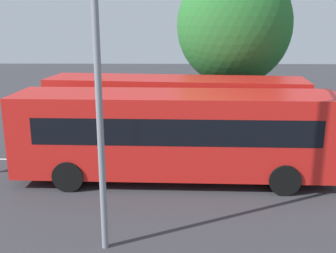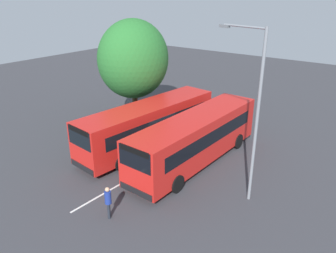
# 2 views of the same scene
# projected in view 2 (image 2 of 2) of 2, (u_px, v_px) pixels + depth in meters

# --- Properties ---
(ground_plane) EXTENTS (76.33, 76.33, 0.00)m
(ground_plane) POSITION_uv_depth(u_px,v_px,m) (172.00, 155.00, 22.40)
(ground_plane) COLOR #38383D
(bus_far_left) EXTENTS (11.24, 3.54, 3.10)m
(bus_far_left) POSITION_uv_depth(u_px,v_px,m) (149.00, 124.00, 22.90)
(bus_far_left) COLOR red
(bus_far_left) RESTS_ON ground
(bus_center_left) EXTENTS (11.12, 2.82, 3.10)m
(bus_center_left) POSITION_uv_depth(u_px,v_px,m) (196.00, 137.00, 20.80)
(bus_center_left) COLOR red
(bus_center_left) RESTS_ON ground
(pedestrian) EXTENTS (0.45, 0.45, 1.70)m
(pedestrian) POSITION_uv_depth(u_px,v_px,m) (108.00, 200.00, 15.81)
(pedestrian) COLOR #232833
(pedestrian) RESTS_ON ground
(street_lamp) EXTENTS (0.89, 2.76, 8.80)m
(street_lamp) POSITION_uv_depth(u_px,v_px,m) (254.00, 107.00, 15.94)
(street_lamp) COLOR gray
(street_lamp) RESTS_ON ground
(depot_tree) EXTENTS (5.87, 5.28, 8.34)m
(depot_tree) POSITION_uv_depth(u_px,v_px,m) (133.00, 59.00, 26.06)
(depot_tree) COLOR #4C3823
(depot_tree) RESTS_ON ground
(lane_stripe_outer_left) EXTENTS (16.35, 0.68, 0.01)m
(lane_stripe_outer_left) POSITION_uv_depth(u_px,v_px,m) (172.00, 154.00, 22.40)
(lane_stripe_outer_left) COLOR silver
(lane_stripe_outer_left) RESTS_ON ground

